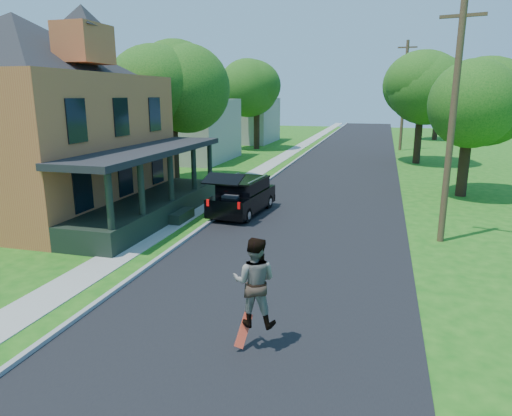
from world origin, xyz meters
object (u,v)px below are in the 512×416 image
(skateboarder, at_px, (254,282))
(utility_pole_near, at_px, (452,123))
(tree_right_near, at_px, (470,97))
(black_suv, at_px, (242,196))

(skateboarder, distance_m, utility_pole_near, 10.54)
(skateboarder, bearing_deg, tree_right_near, -114.94)
(skateboarder, height_order, tree_right_near, tree_right_near)
(black_suv, distance_m, tree_right_near, 13.08)
(black_suv, xyz_separation_m, skateboarder, (3.65, -10.93, 0.71))
(black_suv, bearing_deg, utility_pole_near, -7.77)
(skateboarder, height_order, utility_pole_near, utility_pole_near)
(black_suv, height_order, utility_pole_near, utility_pole_near)
(tree_right_near, relative_size, utility_pole_near, 0.94)
(tree_right_near, distance_m, utility_pole_near, 9.03)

